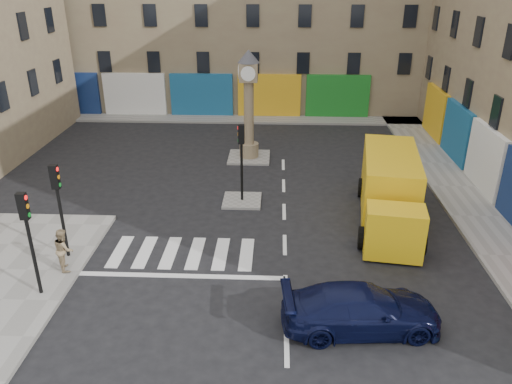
# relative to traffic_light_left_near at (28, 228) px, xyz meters

# --- Properties ---
(ground) EXTENTS (120.00, 120.00, 0.00)m
(ground) POSITION_rel_traffic_light_left_near_xyz_m (8.30, -0.20, -2.62)
(ground) COLOR black
(ground) RESTS_ON ground
(sidewalk_right) EXTENTS (2.60, 30.00, 0.15)m
(sidewalk_right) POSITION_rel_traffic_light_left_near_xyz_m (17.00, 9.80, -2.55)
(sidewalk_right) COLOR gray
(sidewalk_right) RESTS_ON ground
(sidewalk_far) EXTENTS (32.00, 2.40, 0.15)m
(sidewalk_far) POSITION_rel_traffic_light_left_near_xyz_m (4.30, 22.00, -2.55)
(sidewalk_far) COLOR gray
(sidewalk_far) RESTS_ON ground
(island_near) EXTENTS (1.80, 1.80, 0.12)m
(island_near) POSITION_rel_traffic_light_left_near_xyz_m (6.30, 7.80, -2.56)
(island_near) COLOR gray
(island_near) RESTS_ON ground
(island_far) EXTENTS (2.40, 2.40, 0.12)m
(island_far) POSITION_rel_traffic_light_left_near_xyz_m (6.30, 13.80, -2.56)
(island_far) COLOR gray
(island_far) RESTS_ON ground
(traffic_light_left_near) EXTENTS (0.28, 0.22, 3.70)m
(traffic_light_left_near) POSITION_rel_traffic_light_left_near_xyz_m (0.00, 0.00, 0.00)
(traffic_light_left_near) COLOR black
(traffic_light_left_near) RESTS_ON sidewalk_left
(traffic_light_left_far) EXTENTS (0.28, 0.22, 3.70)m
(traffic_light_left_far) POSITION_rel_traffic_light_left_near_xyz_m (0.00, 2.40, 0.00)
(traffic_light_left_far) COLOR black
(traffic_light_left_far) RESTS_ON sidewalk_left
(traffic_light_island) EXTENTS (0.28, 0.22, 3.70)m
(traffic_light_island) POSITION_rel_traffic_light_left_near_xyz_m (6.30, 7.80, -0.03)
(traffic_light_island) COLOR black
(traffic_light_island) RESTS_ON island_near
(clock_pillar) EXTENTS (1.20, 1.20, 6.10)m
(clock_pillar) POSITION_rel_traffic_light_left_near_xyz_m (6.30, 13.80, 0.93)
(clock_pillar) COLOR #8C7C5B
(clock_pillar) RESTS_ON island_far
(navy_sedan) EXTENTS (5.02, 2.41, 1.41)m
(navy_sedan) POSITION_rel_traffic_light_left_near_xyz_m (10.57, -1.19, -1.92)
(navy_sedan) COLOR black
(navy_sedan) RESTS_ON ground
(yellow_van) EXTENTS (3.41, 7.80, 2.75)m
(yellow_van) POSITION_rel_traffic_light_left_near_xyz_m (12.89, 6.42, -1.26)
(yellow_van) COLOR yellow
(yellow_van) RESTS_ON ground
(pedestrian_tan) EXTENTS (0.91, 0.98, 1.61)m
(pedestrian_tan) POSITION_rel_traffic_light_left_near_xyz_m (0.30, 1.51, -1.67)
(pedestrian_tan) COLOR #97805D
(pedestrian_tan) RESTS_ON sidewalk_left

